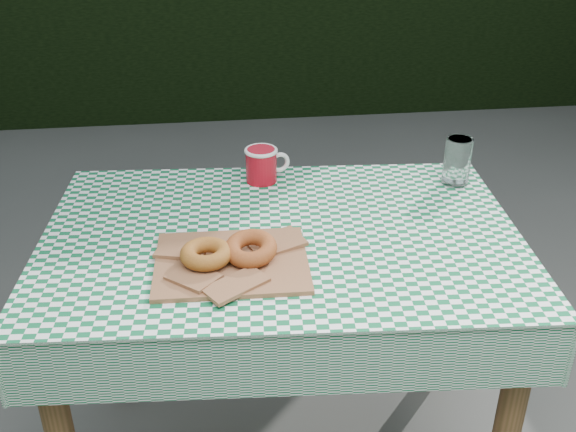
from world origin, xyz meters
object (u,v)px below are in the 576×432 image
object	(u,v)px
table	(282,361)
paper_bag	(232,261)
drinking_glass	(457,161)
coffee_mug	(261,165)

from	to	relation	value
table	paper_bag	bearing A→B (deg)	-131.09
table	paper_bag	size ratio (longest dim) A/B	3.33
table	drinking_glass	world-z (taller)	drinking_glass
table	drinking_glass	bearing A→B (deg)	27.18
table	paper_bag	distance (m)	0.43
paper_bag	drinking_glass	xyz separation A→B (m)	(0.61, 0.33, 0.05)
table	drinking_glass	xyz separation A→B (m)	(0.49, 0.21, 0.44)
paper_bag	coffee_mug	xyz separation A→B (m)	(0.10, 0.41, 0.04)
table	coffee_mug	size ratio (longest dim) A/B	6.61
paper_bag	coffee_mug	bearing A→B (deg)	76.15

